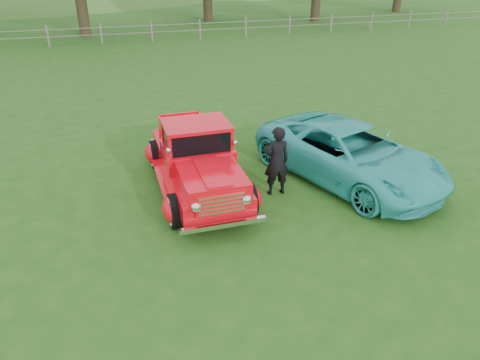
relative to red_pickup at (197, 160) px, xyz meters
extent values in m
plane|color=#1D4B14|center=(0.93, -2.25, -0.80)|extent=(140.00, 140.00, 0.00)
ellipsoid|color=#376023|center=(20.93, 59.75, -4.65)|extent=(72.00, 52.00, 14.00)
cube|color=#6D645C|center=(0.93, 19.75, -0.25)|extent=(48.00, 0.04, 0.04)
cube|color=#6D645C|center=(0.93, 19.75, 0.15)|extent=(48.00, 0.04, 0.04)
cylinder|color=black|center=(-0.79, -1.53, -0.42)|extent=(0.26, 0.77, 0.76)
cylinder|color=black|center=(0.87, -1.49, -0.42)|extent=(0.26, 0.77, 0.76)
cylinder|color=black|center=(-0.87, 1.57, -0.42)|extent=(0.26, 0.77, 0.76)
cylinder|color=black|center=(0.79, 1.61, -0.42)|extent=(0.26, 0.77, 0.76)
cube|color=red|center=(0.00, 0.04, -0.22)|extent=(1.67, 4.65, 0.44)
ellipsoid|color=red|center=(-0.86, -1.53, -0.38)|extent=(0.43, 0.76, 0.54)
ellipsoid|color=red|center=(0.94, -1.49, -0.38)|extent=(0.43, 0.76, 0.54)
ellipsoid|color=red|center=(-0.94, 1.56, -0.38)|extent=(0.43, 0.76, 0.54)
ellipsoid|color=red|center=(0.86, 1.61, -0.38)|extent=(0.43, 0.76, 0.54)
cube|color=red|center=(0.04, -1.51, 0.17)|extent=(1.37, 1.63, 0.42)
cube|color=red|center=(0.00, -0.06, 0.19)|extent=(1.63, 1.39, 0.44)
cube|color=black|center=(0.00, -0.06, 0.66)|extent=(1.47, 1.16, 0.50)
cube|color=red|center=(0.00, -0.06, 0.94)|extent=(1.55, 1.26, 0.08)
cube|color=red|center=(-0.03, 1.39, 0.15)|extent=(1.23, 1.98, 0.45)
cube|color=white|center=(0.06, -2.32, 0.05)|extent=(1.07, 0.13, 0.50)
cube|color=white|center=(0.06, -2.42, -0.38)|extent=(1.81, 0.14, 0.10)
cube|color=white|center=(-0.06, 2.46, -0.38)|extent=(1.71, 0.14, 0.10)
imported|color=#2DB4AE|center=(3.85, -0.48, -0.07)|extent=(4.13, 5.73, 1.45)
imported|color=black|center=(1.79, -0.71, 0.07)|extent=(0.64, 0.43, 1.73)
camera|label=1|loc=(-1.74, -10.22, 4.75)|focal=35.00mm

